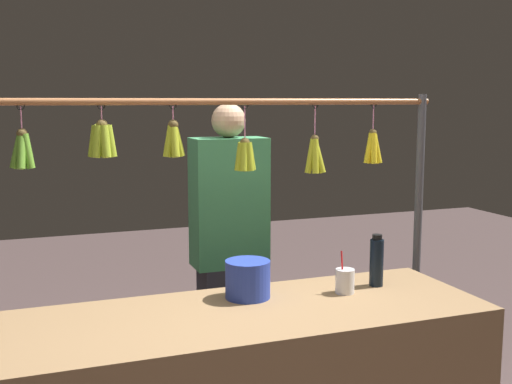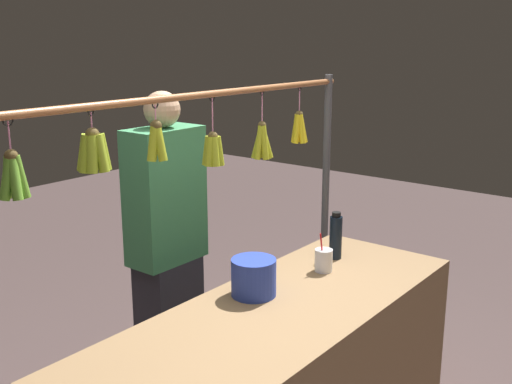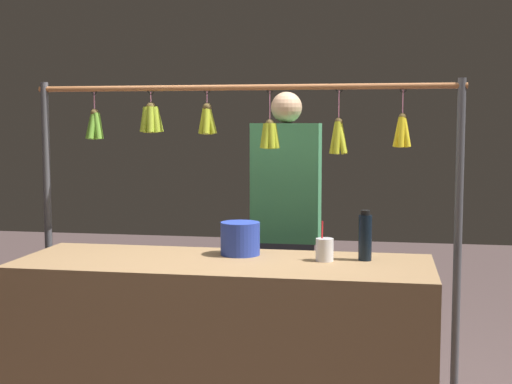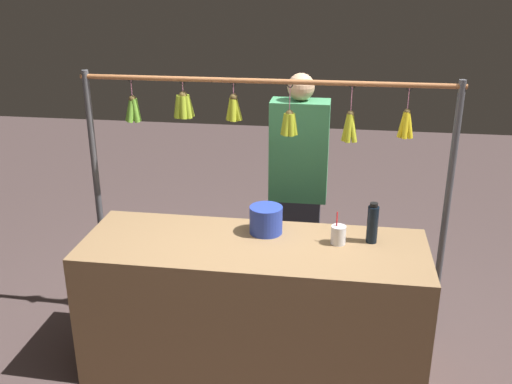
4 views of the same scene
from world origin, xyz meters
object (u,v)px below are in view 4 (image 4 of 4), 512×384
object	(u,v)px
drink_cup	(338,235)
vendor_person	(298,193)
water_bottle	(373,224)
blue_bucket	(266,220)

from	to	relation	value
drink_cup	vendor_person	bearing A→B (deg)	-69.24
water_bottle	drink_cup	world-z (taller)	water_bottle
drink_cup	vendor_person	xyz separation A→B (m)	(0.30, -0.80, -0.06)
water_bottle	vendor_person	distance (m)	0.91
water_bottle	blue_bucket	xyz separation A→B (m)	(0.64, -0.04, -0.03)
water_bottle	vendor_person	size ratio (longest dim) A/B	0.15
water_bottle	vendor_person	world-z (taller)	vendor_person
water_bottle	blue_bucket	world-z (taller)	water_bottle
water_bottle	blue_bucket	distance (m)	0.64
water_bottle	vendor_person	xyz separation A→B (m)	(0.50, -0.75, -0.12)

